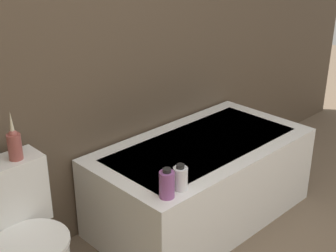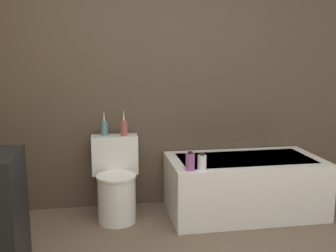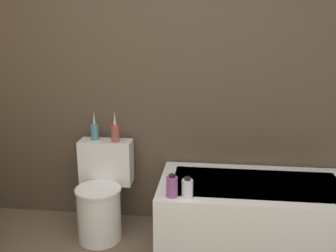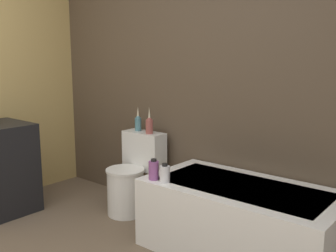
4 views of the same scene
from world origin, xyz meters
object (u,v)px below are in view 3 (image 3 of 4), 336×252
bathtub (255,216)px  vase_gold (95,130)px  vase_silver (115,132)px  shampoo_bottle_tall (172,186)px  shampoo_bottle_short (187,188)px  toilet (102,195)px

bathtub → vase_gold: vase_gold is taller
vase_gold → vase_silver: 0.19m
vase_gold → shampoo_bottle_tall: size_ratio=1.48×
vase_gold → shampoo_bottle_short: (0.81, -0.56, -0.23)m
vase_silver → shampoo_bottle_short: vase_silver is taller
shampoo_bottle_tall → shampoo_bottle_short: bearing=4.2°
bathtub → vase_silver: (-1.12, 0.23, 0.56)m
vase_silver → shampoo_bottle_tall: 0.77m
bathtub → toilet: (-1.21, 0.09, 0.07)m
bathtub → vase_gold: size_ratio=5.98×
bathtub → toilet: size_ratio=1.92×
toilet → shampoo_bottle_tall: (0.61, -0.38, 0.27)m
toilet → vase_silver: vase_silver is taller
bathtub → shampoo_bottle_tall: (-0.60, -0.30, 0.34)m
bathtub → vase_gold: bearing=168.4°
toilet → vase_silver: size_ratio=2.98×
shampoo_bottle_short → toilet: bearing=152.5°
bathtub → shampoo_bottle_tall: 0.75m
shampoo_bottle_short → vase_silver: bearing=140.3°
vase_silver → shampoo_bottle_short: 0.84m
toilet → vase_silver: (0.09, 0.15, 0.49)m
shampoo_bottle_tall → bathtub: bearing=26.2°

